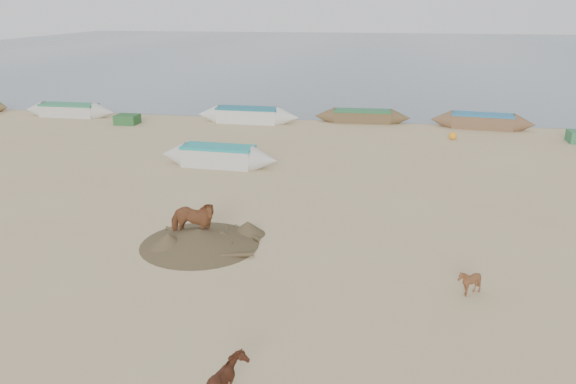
% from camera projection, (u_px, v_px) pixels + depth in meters
% --- Properties ---
extents(ground, '(140.00, 140.00, 0.00)m').
position_uv_depth(ground, '(264.00, 267.00, 16.51)').
color(ground, tan).
rests_on(ground, ground).
extents(sea, '(160.00, 160.00, 0.00)m').
position_uv_depth(sea, '(370.00, 50.00, 93.05)').
color(sea, slate).
rests_on(sea, ground).
extents(cow_adult, '(1.78, 0.96, 1.44)m').
position_uv_depth(cow_adult, '(192.00, 221.00, 18.02)').
color(cow_adult, brown).
rests_on(cow_adult, ground).
extents(calf_front, '(0.70, 0.63, 0.75)m').
position_uv_depth(calf_front, '(469.00, 282.00, 14.81)').
color(calf_front, brown).
rests_on(calf_front, ground).
extents(calf_right, '(0.98, 1.09, 0.96)m').
position_uv_depth(calf_right, '(228.00, 384.00, 10.68)').
color(calf_right, '#5C2F1E').
rests_on(calf_right, ground).
extents(near_canoe, '(5.84, 1.60, 0.99)m').
position_uv_depth(near_canoe, '(218.00, 156.00, 26.60)').
color(near_canoe, beige).
rests_on(near_canoe, ground).
extents(debris_pile, '(4.49, 4.49, 0.53)m').
position_uv_depth(debris_pile, '(200.00, 237.00, 17.97)').
color(debris_pile, brown).
rests_on(debris_pile, ground).
extents(waterline_canoes, '(48.96, 4.03, 1.00)m').
position_uv_depth(waterline_canoes, '(274.00, 116.00, 36.40)').
color(waterline_canoes, brown).
rests_on(waterline_canoes, ground).
extents(beach_clutter, '(47.47, 4.06, 0.64)m').
position_uv_depth(beach_clutter, '(404.00, 127.00, 33.88)').
color(beach_clutter, '#295B2C').
rests_on(beach_clutter, ground).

